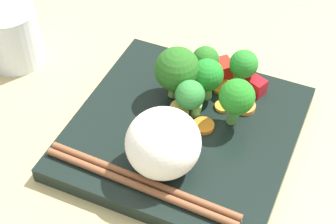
{
  "coord_description": "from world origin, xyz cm",
  "views": [
    {
      "loc": [
        41.86,
        14.7,
        49.3
      ],
      "look_at": [
        0.31,
        -1.95,
        3.99
      ],
      "focal_mm": 57.49,
      "sensor_mm": 36.0,
      "label": 1
    }
  ],
  "objects_px": {
    "square_plate": "(184,132)",
    "drinking_glass": "(12,37)",
    "carrot_slice_3": "(190,94)",
    "broccoli_floret_3": "(207,76)",
    "rice_mound": "(159,142)",
    "chopstick_pair": "(140,183)"
  },
  "relations": [
    {
      "from": "rice_mound",
      "to": "broccoli_floret_3",
      "type": "distance_m",
      "value": 0.13
    },
    {
      "from": "broccoli_floret_3",
      "to": "square_plate",
      "type": "bearing_deg",
      "value": -7.16
    },
    {
      "from": "rice_mound",
      "to": "carrot_slice_3",
      "type": "height_order",
      "value": "rice_mound"
    },
    {
      "from": "rice_mound",
      "to": "chopstick_pair",
      "type": "relative_size",
      "value": 0.36
    },
    {
      "from": "square_plate",
      "to": "carrot_slice_3",
      "type": "bearing_deg",
      "value": -167.89
    },
    {
      "from": "broccoli_floret_3",
      "to": "drinking_glass",
      "type": "height_order",
      "value": "drinking_glass"
    },
    {
      "from": "broccoli_floret_3",
      "to": "chopstick_pair",
      "type": "bearing_deg",
      "value": -7.24
    },
    {
      "from": "broccoli_floret_3",
      "to": "drinking_glass",
      "type": "bearing_deg",
      "value": -88.36
    },
    {
      "from": "square_plate",
      "to": "carrot_slice_3",
      "type": "relative_size",
      "value": 13.05
    },
    {
      "from": "rice_mound",
      "to": "chopstick_pair",
      "type": "bearing_deg",
      "value": -12.92
    },
    {
      "from": "chopstick_pair",
      "to": "rice_mound",
      "type": "bearing_deg",
      "value": 80.88
    },
    {
      "from": "drinking_glass",
      "to": "carrot_slice_3",
      "type": "bearing_deg",
      "value": 90.65
    },
    {
      "from": "carrot_slice_3",
      "to": "drinking_glass",
      "type": "height_order",
      "value": "drinking_glass"
    },
    {
      "from": "broccoli_floret_3",
      "to": "drinking_glass",
      "type": "distance_m",
      "value": 0.28
    },
    {
      "from": "rice_mound",
      "to": "broccoli_floret_3",
      "type": "height_order",
      "value": "rice_mound"
    },
    {
      "from": "broccoli_floret_3",
      "to": "carrot_slice_3",
      "type": "relative_size",
      "value": 2.85
    },
    {
      "from": "square_plate",
      "to": "chopstick_pair",
      "type": "xyz_separation_m",
      "value": [
        0.1,
        -0.01,
        0.01
      ]
    },
    {
      "from": "square_plate",
      "to": "drinking_glass",
      "type": "xyz_separation_m",
      "value": [
        -0.05,
        -0.27,
        0.03
      ]
    },
    {
      "from": "square_plate",
      "to": "broccoli_floret_3",
      "type": "relative_size",
      "value": 4.58
    },
    {
      "from": "square_plate",
      "to": "chopstick_pair",
      "type": "bearing_deg",
      "value": -7.28
    },
    {
      "from": "rice_mound",
      "to": "chopstick_pair",
      "type": "distance_m",
      "value": 0.05
    },
    {
      "from": "rice_mound",
      "to": "carrot_slice_3",
      "type": "xyz_separation_m",
      "value": [
        -0.12,
        -0.01,
        -0.04
      ]
    }
  ]
}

